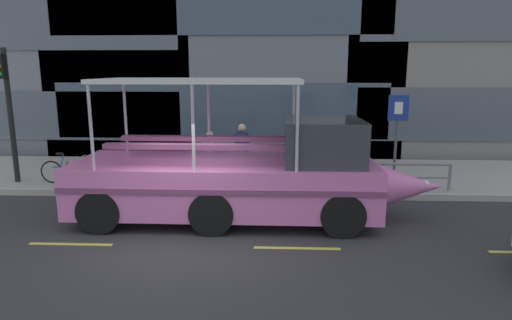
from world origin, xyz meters
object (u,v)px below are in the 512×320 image
parking_sign (397,124)px  duck_tour_boat (246,176)px  traffic_light_pole (8,102)px  pedestrian_mid_right (210,150)px  leaned_bicycle (68,171)px  pedestrian_near_bow (352,150)px  pedestrian_mid_left (242,146)px

parking_sign → duck_tour_boat: size_ratio=0.30×
traffic_light_pole → pedestrian_mid_right: 6.26m
leaned_bicycle → duck_tour_boat: 6.23m
parking_sign → leaned_bicycle: bearing=-177.9°
traffic_light_pole → parking_sign: size_ratio=1.51×
traffic_light_pole → pedestrian_near_bow: bearing=4.9°
pedestrian_mid_left → pedestrian_mid_right: bearing=-170.5°
parking_sign → pedestrian_mid_right: (-5.72, 0.29, -0.90)m
pedestrian_near_bow → pedestrian_mid_left: size_ratio=0.89×
traffic_light_pole → pedestrian_near_bow: 10.69m
pedestrian_near_bow → pedestrian_mid_right: bearing=-176.1°
pedestrian_mid_left → leaned_bicycle: bearing=-171.2°
leaned_bicycle → pedestrian_mid_left: 5.45m
pedestrian_near_bow → pedestrian_mid_left: 3.50m
pedestrian_near_bow → pedestrian_mid_right: size_ratio=1.01×
traffic_light_pole → pedestrian_mid_left: 7.22m
leaned_bicycle → pedestrian_near_bow: 8.91m
pedestrian_mid_left → traffic_light_pole: bearing=-173.8°
pedestrian_mid_right → duck_tour_boat: bearing=-66.9°
traffic_light_pole → pedestrian_near_bow: traffic_light_pole is taller
pedestrian_mid_right → parking_sign: bearing=-2.9°
leaned_bicycle → pedestrian_near_bow: (8.84, 0.96, 0.58)m
duck_tour_boat → pedestrian_near_bow: size_ratio=5.73×
pedestrian_mid_left → pedestrian_mid_right: (-1.00, -0.17, -0.13)m
traffic_light_pole → pedestrian_mid_left: traffic_light_pole is taller
pedestrian_mid_left → parking_sign: bearing=-5.6°
parking_sign → pedestrian_near_bow: bearing=153.8°
pedestrian_mid_left → pedestrian_near_bow: bearing=2.3°
pedestrian_mid_left → pedestrian_mid_right: pedestrian_mid_left is taller
leaned_bicycle → parking_sign: bearing=2.1°
leaned_bicycle → duck_tour_boat: (5.68, -2.50, 0.53)m
traffic_light_pole → parking_sign: 11.78m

